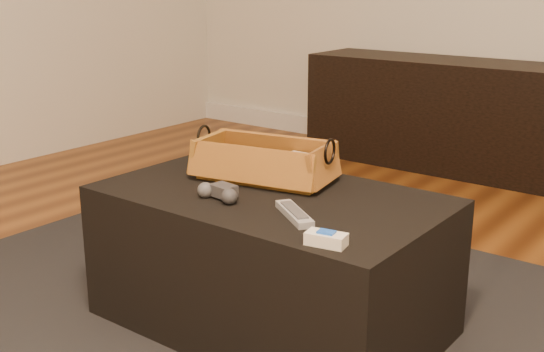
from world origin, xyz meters
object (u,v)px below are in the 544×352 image
Objects in this scene: cream_gadget at (326,239)px; media_cabinet at (443,114)px; wicker_basket at (264,163)px; tv_remote at (255,171)px; silver_remote at (294,213)px; game_controller at (220,192)px; ottoman at (271,259)px.

media_cabinet is at bearing 107.23° from cream_gadget.
tv_remote is at bearing -131.97° from wicker_basket.
tv_remote is (0.24, -1.98, 0.16)m from media_cabinet.
silver_remote is (0.54, -2.19, 0.14)m from media_cabinet.
game_controller reaches higher than silver_remote.
wicker_basket reaches higher than cream_gadget.
media_cabinet is 2.26m from silver_remote.
silver_remote is (0.18, -0.13, 0.22)m from ottoman.
silver_remote is 0.21m from cream_gadget.
ottoman is 4.35× the size of tv_remote.
game_controller is (0.04, -0.22, -0.00)m from tv_remote.
game_controller is (0.29, -2.20, 0.15)m from media_cabinet.
ottoman is at bearing -44.14° from wicker_basket.
cream_gadget is (0.71, -2.30, 0.15)m from media_cabinet.
media_cabinet is 2.22m from game_controller.
wicker_basket reaches higher than tv_remote.
tv_remote is at bearing 101.54° from game_controller.
media_cabinet is at bearing 79.88° from tv_remote.
wicker_basket is at bearing 140.88° from silver_remote.
wicker_basket is at bearing 96.25° from game_controller.
game_controller is 0.25m from silver_remote.
ottoman is at bearing -79.96° from media_cabinet.
media_cabinet is 14.84× the size of cream_gadget.
media_cabinet is 1.99m from wicker_basket.
cream_gadget is at bearing -36.92° from wicker_basket.
cream_gadget is (0.42, -0.10, -0.01)m from game_controller.
game_controller is at bearing -118.73° from ottoman.
wicker_basket is at bearing -82.36° from media_cabinet.
media_cabinet is 2.09m from ottoman.
silver_remote is at bearing 2.69° from game_controller.
media_cabinet is at bearing 100.04° from ottoman.
ottoman is at bearing 144.17° from silver_remote.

